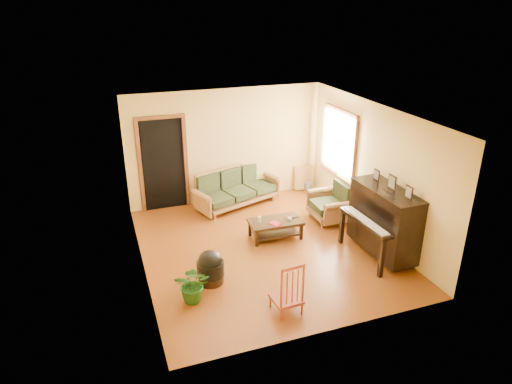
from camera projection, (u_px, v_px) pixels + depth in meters
name	position (u px, v px, depth m)	size (l,w,h in m)	color
floor	(265.00, 248.00, 8.69)	(5.00, 5.00, 0.00)	#5E2B0C
doorway	(163.00, 165.00, 9.99)	(1.08, 0.16, 2.05)	black
window	(339.00, 142.00, 9.91)	(0.12, 1.36, 1.46)	white
sofa	(237.00, 188.00, 10.34)	(1.99, 0.83, 0.85)	brown
coffee_table	(275.00, 229.00, 9.01)	(1.03, 0.56, 0.37)	black
armchair	(329.00, 201.00, 9.63)	(0.83, 0.87, 0.87)	brown
piano	(385.00, 222.00, 8.25)	(0.87, 1.48, 1.30)	black
footstool	(211.00, 271.00, 7.57)	(0.46, 0.46, 0.44)	black
red_chair	(287.00, 286.00, 6.78)	(0.41, 0.45, 0.89)	maroon
leaning_frame	(304.00, 178.00, 11.23)	(0.48, 0.11, 0.64)	gold
ceramic_crock	(308.00, 187.00, 11.23)	(0.18, 0.18, 0.22)	navy
potted_plant	(193.00, 284.00, 7.06)	(0.55, 0.47, 0.61)	#1D5016
book	(272.00, 225.00, 8.74)	(0.16, 0.21, 0.02)	#A51623
candle	(260.00, 220.00, 8.84)	(0.07, 0.07, 0.12)	white
glass_jar	(290.00, 219.00, 8.93)	(0.09, 0.09, 0.06)	silver
remote	(296.00, 217.00, 9.05)	(0.15, 0.04, 0.01)	black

